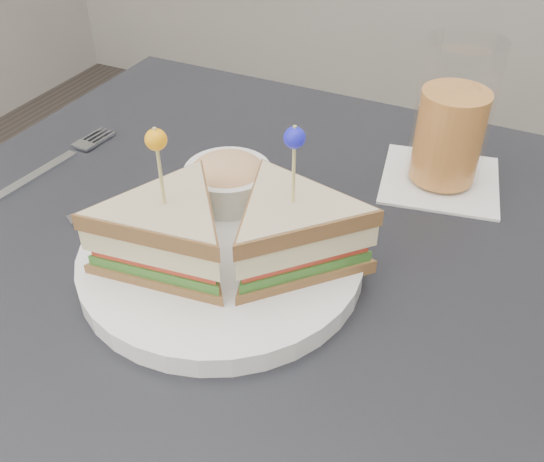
{
  "coord_description": "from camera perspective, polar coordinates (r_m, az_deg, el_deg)",
  "views": [
    {
      "loc": [
        0.19,
        -0.37,
        1.13
      ],
      "look_at": [
        0.01,
        0.01,
        0.8
      ],
      "focal_mm": 40.0,
      "sensor_mm": 36.0,
      "label": 1
    }
  ],
  "objects": [
    {
      "name": "plate_meal",
      "position": [
        0.55,
        -4.19,
        -0.13
      ],
      "size": [
        0.35,
        0.35,
        0.16
      ],
      "rotation": [
        0.0,
        0.0,
        -0.4
      ],
      "color": "white",
      "rests_on": "table"
    },
    {
      "name": "cutlery_fork",
      "position": [
        0.77,
        -19.14,
        6.45
      ],
      "size": [
        0.03,
        0.18,
        0.01
      ],
      "rotation": [
        0.0,
        0.0,
        -0.09
      ],
      "color": "silver",
      "rests_on": "table"
    },
    {
      "name": "table",
      "position": [
        0.62,
        -1.26,
        -9.57
      ],
      "size": [
        0.8,
        0.8,
        0.75
      ],
      "color": "black",
      "rests_on": "ground"
    },
    {
      "name": "cutlery_knife",
      "position": [
        0.68,
        -10.86,
        3.68
      ],
      "size": [
        0.12,
        0.2,
        0.01
      ],
      "rotation": [
        0.0,
        0.0,
        -0.52
      ],
      "color": "silver",
      "rests_on": "table"
    },
    {
      "name": "drink_set",
      "position": [
        0.68,
        16.51,
        9.67
      ],
      "size": [
        0.15,
        0.15,
        0.16
      ],
      "rotation": [
        0.0,
        0.0,
        0.18
      ],
      "color": "white",
      "rests_on": "table"
    }
  ]
}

